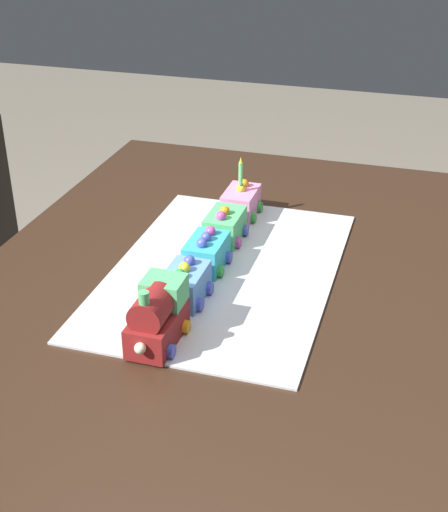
# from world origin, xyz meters

# --- Properties ---
(dining_table) EXTENTS (1.40, 1.00, 0.74)m
(dining_table) POSITION_xyz_m (0.00, 0.00, 0.63)
(dining_table) COLOR #382316
(dining_table) RESTS_ON ground
(cake_board) EXTENTS (0.60, 0.40, 0.00)m
(cake_board) POSITION_xyz_m (0.08, 0.05, 0.74)
(cake_board) COLOR silver
(cake_board) RESTS_ON dining_table
(cake_locomotive) EXTENTS (0.14, 0.08, 0.12)m
(cake_locomotive) POSITION_xyz_m (-0.17, 0.08, 0.79)
(cake_locomotive) COLOR maroon
(cake_locomotive) RESTS_ON cake_board
(cake_car_hopper_sky_blue) EXTENTS (0.10, 0.08, 0.07)m
(cake_car_hopper_sky_blue) POSITION_xyz_m (-0.04, 0.08, 0.77)
(cake_car_hopper_sky_blue) COLOR #669EEA
(cake_car_hopper_sky_blue) RESTS_ON cake_board
(cake_car_gondola_turquoise) EXTENTS (0.10, 0.08, 0.07)m
(cake_car_gondola_turquoise) POSITION_xyz_m (0.08, 0.08, 0.77)
(cake_car_gondola_turquoise) COLOR #38B7C6
(cake_car_gondola_turquoise) RESTS_ON cake_board
(cake_car_flatbed_mint_green) EXTENTS (0.10, 0.08, 0.07)m
(cake_car_flatbed_mint_green) POSITION_xyz_m (0.20, 0.08, 0.77)
(cake_car_flatbed_mint_green) COLOR #59CC7A
(cake_car_flatbed_mint_green) RESTS_ON cake_board
(cake_car_tanker_bubblegum) EXTENTS (0.10, 0.08, 0.07)m
(cake_car_tanker_bubblegum) POSITION_xyz_m (0.32, 0.08, 0.77)
(cake_car_tanker_bubblegum) COLOR pink
(cake_car_tanker_bubblegum) RESTS_ON cake_board
(birthday_candle) EXTENTS (0.01, 0.01, 0.06)m
(birthday_candle) POSITION_xyz_m (0.31, 0.08, 0.84)
(birthday_candle) COLOR #66D872
(birthday_candle) RESTS_ON cake_car_tanker_bubblegum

